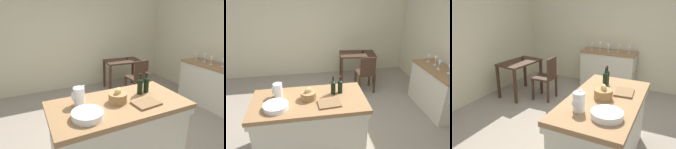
% 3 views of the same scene
% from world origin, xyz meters
% --- Properties ---
extents(ground_plane, '(6.76, 6.76, 0.00)m').
position_xyz_m(ground_plane, '(0.00, 0.00, 0.00)').
color(ground_plane, gray).
extents(wall_back, '(5.32, 0.12, 2.60)m').
position_xyz_m(wall_back, '(0.00, 2.60, 1.30)').
color(wall_back, beige).
rests_on(wall_back, ground).
extents(wall_right, '(0.12, 5.20, 2.60)m').
position_xyz_m(wall_right, '(2.60, 0.00, 1.30)').
color(wall_right, beige).
rests_on(wall_right, ground).
extents(island_table, '(1.65, 0.85, 0.90)m').
position_xyz_m(island_table, '(-0.30, -0.40, 0.48)').
color(island_table, olive).
rests_on(island_table, ground).
extents(side_cabinet, '(0.52, 1.25, 0.89)m').
position_xyz_m(side_cabinet, '(2.26, 0.30, 0.45)').
color(side_cabinet, olive).
rests_on(side_cabinet, ground).
extents(writing_desk, '(0.95, 0.65, 0.80)m').
position_xyz_m(writing_desk, '(1.02, 1.90, 0.63)').
color(writing_desk, '#3D281C').
rests_on(writing_desk, ground).
extents(wooden_chair, '(0.41, 0.41, 0.91)m').
position_xyz_m(wooden_chair, '(1.07, 1.25, 0.50)').
color(wooden_chair, '#3D281C').
rests_on(wooden_chair, ground).
extents(pitcher, '(0.17, 0.13, 0.26)m').
position_xyz_m(pitcher, '(-0.74, -0.25, 1.01)').
color(pitcher, white).
rests_on(pitcher, island_table).
extents(wash_bowl, '(0.33, 0.33, 0.07)m').
position_xyz_m(wash_bowl, '(-0.75, -0.57, 0.93)').
color(wash_bowl, white).
rests_on(wash_bowl, island_table).
extents(bread_basket, '(0.22, 0.22, 0.19)m').
position_xyz_m(bread_basket, '(-0.30, -0.39, 0.96)').
color(bread_basket, olive).
rests_on(bread_basket, island_table).
extents(cutting_board, '(0.33, 0.25, 0.02)m').
position_xyz_m(cutting_board, '(-0.02, -0.58, 0.91)').
color(cutting_board, brown).
rests_on(cutting_board, island_table).
extents(wine_bottle_dark, '(0.07, 0.07, 0.28)m').
position_xyz_m(wine_bottle_dark, '(0.18, -0.28, 1.01)').
color(wine_bottle_dark, black).
rests_on(wine_bottle_dark, island_table).
extents(wine_bottle_amber, '(0.07, 0.07, 0.28)m').
position_xyz_m(wine_bottle_amber, '(0.07, -0.29, 1.01)').
color(wine_bottle_amber, black).
rests_on(wine_bottle_amber, island_table).
extents(wine_glass_far_left, '(0.07, 0.07, 0.17)m').
position_xyz_m(wine_glass_far_left, '(2.29, -0.15, 1.01)').
color(wine_glass_far_left, white).
rests_on(wine_glass_far_left, side_cabinet).
extents(wine_glass_left, '(0.07, 0.07, 0.16)m').
position_xyz_m(wine_glass_left, '(2.30, 0.10, 1.00)').
color(wine_glass_left, white).
rests_on(wine_glass_left, side_cabinet).
extents(wine_glass_middle, '(0.07, 0.07, 0.18)m').
position_xyz_m(wine_glass_middle, '(2.23, 0.30, 1.02)').
color(wine_glass_middle, white).
rests_on(wine_glass_middle, side_cabinet).
extents(wine_glass_right, '(0.07, 0.07, 0.19)m').
position_xyz_m(wine_glass_right, '(2.29, 0.52, 1.02)').
color(wine_glass_right, white).
rests_on(wine_glass_right, side_cabinet).
extents(wine_glass_far_right, '(0.07, 0.07, 0.16)m').
position_xyz_m(wine_glass_far_right, '(2.26, 0.71, 1.00)').
color(wine_glass_far_right, white).
rests_on(wine_glass_far_right, side_cabinet).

